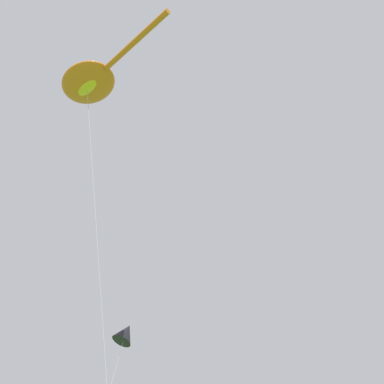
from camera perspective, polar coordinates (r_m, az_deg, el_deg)
name	(u,v)px	position (r m, az deg, el deg)	size (l,w,h in m)	color
big_show_kite	(90,82)	(24.48, -15.68, 16.26)	(3.67, 9.26, 19.87)	orange
small_kite_triangle_green	(126,333)	(25.59, -10.37, -20.93)	(5.00, 2.82, 7.11)	black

